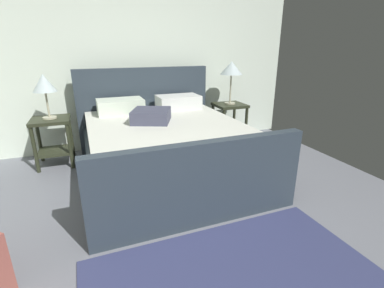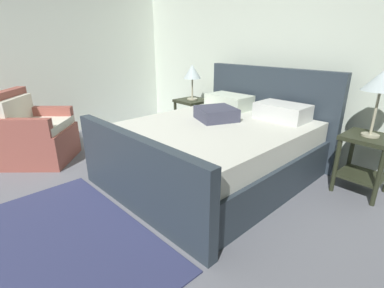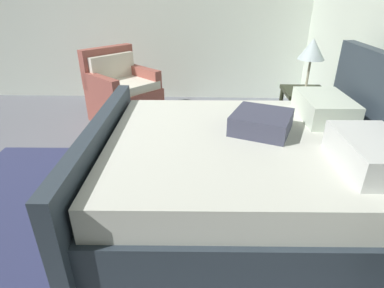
{
  "view_description": "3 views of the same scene",
  "coord_description": "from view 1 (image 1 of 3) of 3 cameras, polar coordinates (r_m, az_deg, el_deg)",
  "views": [
    {
      "loc": [
        -0.49,
        -0.97,
        1.42
      ],
      "look_at": [
        0.32,
        1.21,
        0.61
      ],
      "focal_mm": 26.12,
      "sensor_mm": 36.0,
      "label": 1
    },
    {
      "loc": [
        2.26,
        -0.26,
        1.47
      ],
      "look_at": [
        0.66,
        1.21,
        0.67
      ],
      "focal_mm": 26.68,
      "sensor_mm": 36.0,
      "label": 2
    },
    {
      "loc": [
        2.26,
        1.62,
        1.57
      ],
      "look_at": [
        0.38,
        1.55,
        0.62
      ],
      "focal_mm": 29.13,
      "sensor_mm": 36.0,
      "label": 3
    }
  ],
  "objects": [
    {
      "name": "nightstand_left",
      "position": [
        3.84,
        -26.58,
        1.83
      ],
      "size": [
        0.44,
        0.44,
        0.6
      ],
      "color": "#2A2E1E",
      "rests_on": "ground"
    },
    {
      "name": "wall_back",
      "position": [
        4.2,
        -14.21,
        17.21
      ],
      "size": [
        5.15,
        0.12,
        2.62
      ],
      "primitive_type": "cube",
      "color": "silver",
      "rests_on": "ground"
    },
    {
      "name": "table_lamp_left",
      "position": [
        3.73,
        -27.97,
        10.7
      ],
      "size": [
        0.26,
        0.26,
        0.53
      ],
      "color": "#B7B293",
      "rests_on": "nightstand_left"
    },
    {
      "name": "nightstand_right",
      "position": [
        4.35,
        7.61,
        5.59
      ],
      "size": [
        0.44,
        0.44,
        0.6
      ],
      "color": "#2A2E1E",
      "rests_on": "ground"
    },
    {
      "name": "table_lamp_right",
      "position": [
        4.24,
        8.05,
        14.92
      ],
      "size": [
        0.33,
        0.33,
        0.62
      ],
      "color": "#B7B293",
      "rests_on": "nightstand_right"
    },
    {
      "name": "bed",
      "position": [
        3.22,
        -5.51,
        -0.33
      ],
      "size": [
        1.88,
        2.19,
        1.15
      ],
      "color": "#2E3943",
      "rests_on": "ground"
    }
  ]
}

